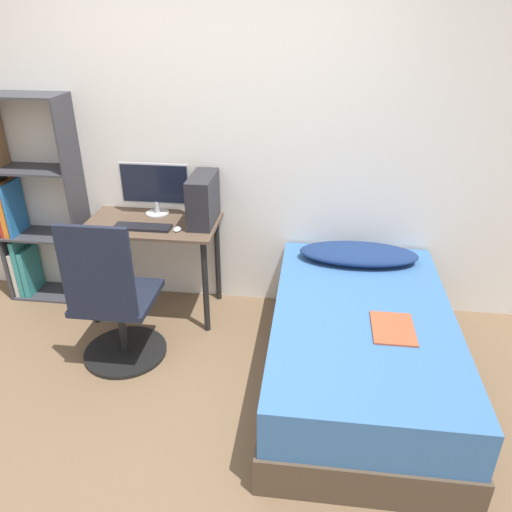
{
  "coord_description": "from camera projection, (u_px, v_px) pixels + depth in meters",
  "views": [
    {
      "loc": [
        0.75,
        -2.0,
        2.21
      ],
      "look_at": [
        0.39,
        0.83,
        0.75
      ],
      "focal_mm": 35.0,
      "sensor_mm": 36.0,
      "label": 1
    }
  ],
  "objects": [
    {
      "name": "bookshelf",
      "position": [
        27.0,
        213.0,
        3.91
      ],
      "size": [
        0.66,
        0.3,
        1.63
      ],
      "color": "#38383D",
      "rests_on": "ground_plane"
    },
    {
      "name": "wall_back",
      "position": [
        215.0,
        148.0,
        3.66
      ],
      "size": [
        8.0,
        0.05,
        2.5
      ],
      "color": "silver",
      "rests_on": "ground_plane"
    },
    {
      "name": "monitor",
      "position": [
        155.0,
        186.0,
        3.72
      ],
      "size": [
        0.53,
        0.18,
        0.4
      ],
      "color": "#B7B7BC",
      "rests_on": "desk"
    },
    {
      "name": "magazine",
      "position": [
        393.0,
        328.0,
        2.85
      ],
      "size": [
        0.24,
        0.32,
        0.01
      ],
      "color": "#B24C2D",
      "rests_on": "bed"
    },
    {
      "name": "keyboard",
      "position": [
        143.0,
        227.0,
        3.57
      ],
      "size": [
        0.41,
        0.12,
        0.02
      ],
      "color": "black",
      "rests_on": "desk"
    },
    {
      "name": "mouse",
      "position": [
        177.0,
        229.0,
        3.54
      ],
      "size": [
        0.06,
        0.09,
        0.02
      ],
      "color": "silver",
      "rests_on": "desk"
    },
    {
      "name": "office_chair",
      "position": [
        115.0,
        310.0,
        3.26
      ],
      "size": [
        0.57,
        0.57,
        1.08
      ],
      "color": "black",
      "rests_on": "ground_plane"
    },
    {
      "name": "ground_plane",
      "position": [
        170.0,
        434.0,
        2.85
      ],
      "size": [
        14.0,
        14.0,
        0.0
      ],
      "primitive_type": "plane",
      "color": "brown"
    },
    {
      "name": "pillow",
      "position": [
        358.0,
        254.0,
        3.59
      ],
      "size": [
        0.85,
        0.36,
        0.11
      ],
      "color": "navy",
      "rests_on": "bed"
    },
    {
      "name": "pc_tower",
      "position": [
        203.0,
        199.0,
        3.59
      ],
      "size": [
        0.17,
        0.4,
        0.36
      ],
      "color": "#232328",
      "rests_on": "desk"
    },
    {
      "name": "bed",
      "position": [
        360.0,
        348.0,
        3.14
      ],
      "size": [
        1.11,
        1.87,
        0.53
      ],
      "color": "#4C3D2D",
      "rests_on": "ground_plane"
    },
    {
      "name": "desk",
      "position": [
        153.0,
        239.0,
        3.73
      ],
      "size": [
        0.97,
        0.55,
        0.76
      ],
      "color": "brown",
      "rests_on": "ground_plane"
    }
  ]
}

